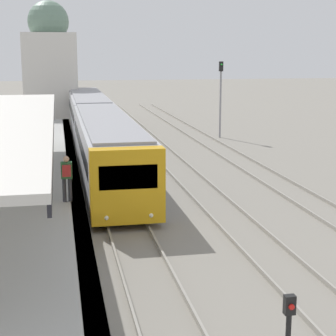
{
  "coord_description": "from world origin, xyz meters",
  "views": [
    {
      "loc": [
        -2.29,
        -5.63,
        6.22
      ],
      "look_at": [
        1.98,
        16.08,
        1.62
      ],
      "focal_mm": 60.0,
      "sensor_mm": 36.0,
      "label": 1
    }
  ],
  "objects_px": {
    "train_near": "(96,125)",
    "signal_mast_far": "(221,91)",
    "person_on_platform": "(67,175)",
    "signal_post_near": "(288,334)"
  },
  "relations": [
    {
      "from": "person_on_platform",
      "to": "signal_mast_far",
      "type": "bearing_deg",
      "value": 59.7
    },
    {
      "from": "person_on_platform",
      "to": "train_near",
      "type": "height_order",
      "value": "train_near"
    },
    {
      "from": "train_near",
      "to": "signal_mast_far",
      "type": "xyz_separation_m",
      "value": [
        9.37,
        4.44,
        1.74
      ]
    },
    {
      "from": "person_on_platform",
      "to": "signal_post_near",
      "type": "relative_size",
      "value": 0.85
    },
    {
      "from": "person_on_platform",
      "to": "train_near",
      "type": "xyz_separation_m",
      "value": [
        2.08,
        15.14,
        -0.19
      ]
    },
    {
      "from": "person_on_platform",
      "to": "train_near",
      "type": "bearing_deg",
      "value": 82.2
    },
    {
      "from": "person_on_platform",
      "to": "signal_mast_far",
      "type": "xyz_separation_m",
      "value": [
        11.45,
        19.59,
        1.55
      ]
    },
    {
      "from": "train_near",
      "to": "signal_mast_far",
      "type": "relative_size",
      "value": 5.91
    },
    {
      "from": "train_near",
      "to": "signal_post_near",
      "type": "bearing_deg",
      "value": -86.43
    },
    {
      "from": "signal_post_near",
      "to": "signal_mast_far",
      "type": "bearing_deg",
      "value": 75.91
    }
  ]
}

